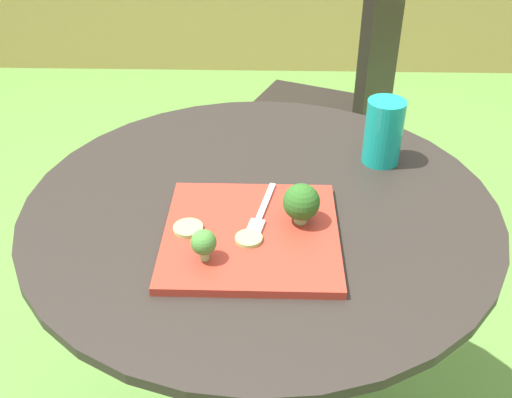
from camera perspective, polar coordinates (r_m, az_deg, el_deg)
patio_table at (r=1.23m, az=0.37°, el=-11.61°), size 0.82×0.82×0.74m
patio_chair at (r=1.95m, az=8.10°, el=9.59°), size 0.57×0.57×0.90m
salad_plate at (r=0.95m, az=-0.46°, el=-3.41°), size 0.28×0.28×0.01m
drinking_glass at (r=1.15m, az=12.05°, el=5.99°), size 0.07×0.07×0.13m
fork at (r=0.98m, az=0.46°, el=-1.45°), size 0.05×0.15×0.00m
broccoli_floret_0 at (r=0.87m, az=-5.03°, el=-4.20°), size 0.04×0.04×0.05m
broccoli_floret_1 at (r=0.95m, az=4.36°, el=-0.32°), size 0.06×0.06×0.07m
cucumber_slice_0 at (r=0.92m, az=-0.69°, el=-3.80°), size 0.04×0.04×0.01m
cucumber_slice_1 at (r=0.95m, az=-6.50°, el=-2.79°), size 0.05×0.05×0.01m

